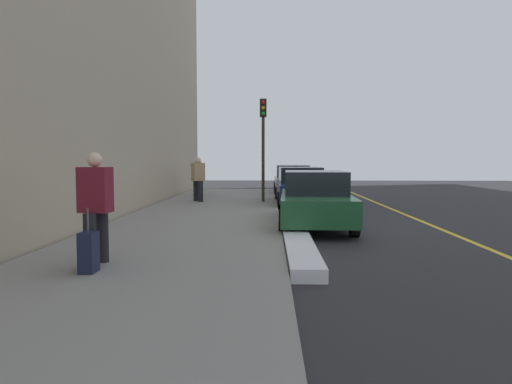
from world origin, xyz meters
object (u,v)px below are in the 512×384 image
at_px(traffic_light_pole, 263,132).
at_px(parked_car_white, 293,180).
at_px(parked_car_navy, 300,186).
at_px(parked_car_green, 315,199).
at_px(pedestrian_tan_coat, 198,178).
at_px(rolling_suitcase, 89,252).
at_px(pedestrian_burgundy_coat, 96,205).
at_px(pedestrian_black_coat, 199,176).

bearing_deg(traffic_light_pole, parked_car_white, 165.57).
bearing_deg(parked_car_white, parked_car_navy, 0.37).
xyz_separation_m(parked_car_green, traffic_light_pole, (-6.18, -1.48, 2.14)).
relative_size(pedestrian_tan_coat, traffic_light_pole, 0.43).
height_order(parked_car_navy, traffic_light_pole, traffic_light_pole).
distance_m(traffic_light_pole, rolling_suitcase, 12.49).
height_order(pedestrian_tan_coat, pedestrian_burgundy_coat, pedestrian_burgundy_coat).
xyz_separation_m(parked_car_white, rolling_suitcase, (17.57, -3.86, -0.30)).
height_order(pedestrian_burgundy_coat, traffic_light_pole, traffic_light_pole).
distance_m(parked_car_white, parked_car_navy, 5.61).
height_order(parked_car_green, pedestrian_tan_coat, pedestrian_tan_coat).
height_order(pedestrian_black_coat, rolling_suitcase, pedestrian_black_coat).
bearing_deg(parked_car_white, rolling_suitcase, -12.40).
xyz_separation_m(pedestrian_black_coat, rolling_suitcase, (15.08, 0.55, -0.57)).
relative_size(pedestrian_burgundy_coat, traffic_light_pole, 0.45).
relative_size(parked_car_white, pedestrian_tan_coat, 2.49).
relative_size(parked_car_green, traffic_light_pole, 1.12).
bearing_deg(traffic_light_pole, parked_car_navy, 88.10).
height_order(parked_car_white, pedestrian_black_coat, pedestrian_black_coat).
bearing_deg(parked_car_navy, rolling_suitcase, -18.06).
distance_m(pedestrian_tan_coat, pedestrian_burgundy_coat, 11.44).
relative_size(parked_car_white, traffic_light_pole, 1.08).
height_order(parked_car_navy, parked_car_green, same).
bearing_deg(traffic_light_pole, pedestrian_black_coat, -135.77).
bearing_deg(parked_car_navy, parked_car_white, -179.63).
distance_m(parked_car_green, pedestrian_tan_coat, 7.37).
bearing_deg(parked_car_white, pedestrian_black_coat, -60.59).
xyz_separation_m(parked_car_green, rolling_suitcase, (5.83, -3.92, -0.30)).
height_order(pedestrian_burgundy_coat, rolling_suitcase, pedestrian_burgundy_coat).
xyz_separation_m(pedestrian_tan_coat, rolling_suitcase, (11.97, 0.14, -0.63)).
bearing_deg(pedestrian_tan_coat, parked_car_white, 144.41).
bearing_deg(parked_car_green, pedestrian_tan_coat, -146.53).
distance_m(parked_car_white, pedestrian_burgundy_coat, 17.49).
xyz_separation_m(parked_car_green, pedestrian_tan_coat, (-6.14, -4.06, 0.33)).
bearing_deg(pedestrian_black_coat, traffic_light_pole, 44.23).
height_order(parked_car_navy, pedestrian_black_coat, pedestrian_black_coat).
xyz_separation_m(parked_car_white, pedestrian_tan_coat, (5.60, -4.01, 0.33)).
bearing_deg(pedestrian_tan_coat, pedestrian_black_coat, -172.52).
bearing_deg(parked_car_green, parked_car_navy, -179.85).
bearing_deg(traffic_light_pole, parked_car_green, 13.48).
bearing_deg(parked_car_white, pedestrian_tan_coat, -35.59).
distance_m(parked_car_white, traffic_light_pole, 6.12).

